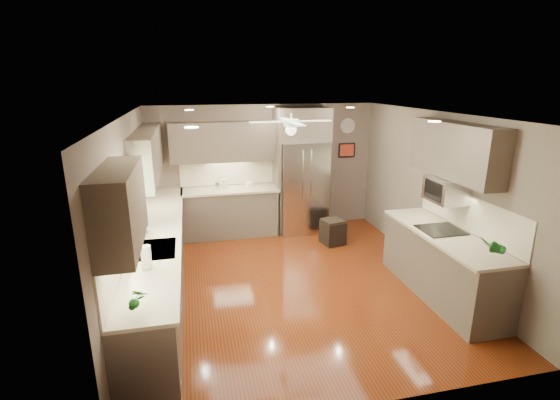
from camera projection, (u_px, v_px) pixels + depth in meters
name	position (u px, v px, depth m)	size (l,w,h in m)	color
floor	(295.00, 282.00, 6.15)	(5.00, 5.00, 0.00)	#491C09
ceiling	(297.00, 115.00, 5.44)	(5.00, 5.00, 0.00)	white
wall_back	(264.00, 168.00, 8.13)	(4.50, 4.50, 0.00)	#66584E
wall_front	(370.00, 287.00, 3.46)	(4.50, 4.50, 0.00)	#66584E
wall_left	(130.00, 214.00, 5.32)	(5.00, 5.00, 0.00)	#66584E
wall_right	(436.00, 194.00, 6.27)	(5.00, 5.00, 0.00)	#66584E
canister_b	(217.00, 186.00, 7.72)	(0.09, 0.09, 0.14)	silver
canister_c	(225.00, 184.00, 7.79)	(0.10, 0.10, 0.16)	beige
soap_bottle	(144.00, 231.00, 5.37)	(0.08, 0.08, 0.18)	white
potted_plant_left	(137.00, 299.00, 3.59)	(0.16, 0.11, 0.29)	#18541D
potted_plant_right	(492.00, 246.00, 4.70)	(0.18, 0.14, 0.32)	#18541D
bowl	(250.00, 186.00, 7.89)	(0.19, 0.19, 0.05)	beige
left_run	(159.00, 261.00, 5.74)	(0.65, 4.70, 1.45)	#4F403A
back_run	(231.00, 211.00, 7.92)	(1.85, 0.65, 1.45)	#4F403A
uppers	(237.00, 154.00, 6.13)	(4.50, 4.70, 0.95)	#4F403A
window	(125.00, 203.00, 4.78)	(0.05, 1.12, 0.92)	#BFF2B2
sink	(155.00, 251.00, 5.02)	(0.50, 0.70, 0.32)	silver
refrigerator	(302.00, 173.00, 7.98)	(1.06, 0.75, 2.45)	silver
right_run	(443.00, 263.00, 5.67)	(0.70, 2.20, 1.45)	#4F403A
microwave	(446.00, 190.00, 5.64)	(0.43, 0.55, 0.34)	silver
ceiling_fan	(291.00, 125.00, 5.77)	(1.18, 1.18, 0.32)	white
recessed_lights	(287.00, 113.00, 5.81)	(2.84, 3.14, 0.01)	white
wall_clock	(348.00, 126.00, 8.26)	(0.30, 0.03, 0.30)	white
framed_print	(347.00, 150.00, 8.40)	(0.36, 0.03, 0.30)	black
stool	(333.00, 232.00, 7.54)	(0.45, 0.45, 0.46)	black
paper_towel	(146.00, 257.00, 4.45)	(0.11, 0.11, 0.28)	white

